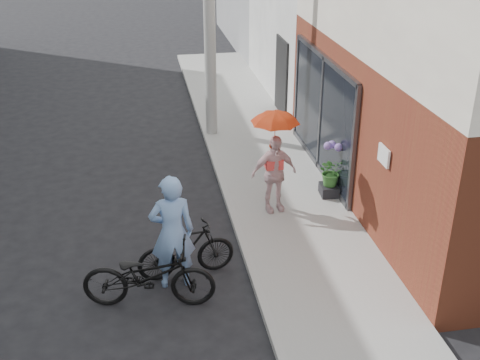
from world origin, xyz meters
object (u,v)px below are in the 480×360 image
object	(u,v)px
bike_right	(186,250)
kimono_woman	(274,174)
officer	(172,232)
bike_left	(149,276)
planter	(330,190)

from	to	relation	value
bike_right	kimono_woman	bearing A→B (deg)	-54.03
officer	bike_right	world-z (taller)	officer
bike_right	kimono_woman	size ratio (longest dim) A/B	1.05
bike_left	planter	size ratio (longest dim) A/B	4.87
bike_right	kimono_woman	xyz separation A→B (m)	(1.83, 1.73, 0.40)
bike_left	bike_right	xyz separation A→B (m)	(0.62, 0.66, -0.04)
officer	bike_left	world-z (taller)	officer
officer	kimono_woman	bearing A→B (deg)	-139.06
planter	officer	bearing A→B (deg)	-144.88
bike_left	kimono_woman	bearing A→B (deg)	-36.17
officer	kimono_woman	size ratio (longest dim) A/B	1.26
bike_left	bike_right	bearing A→B (deg)	-33.56
bike_right	planter	size ratio (longest dim) A/B	3.90
officer	planter	xyz separation A→B (m)	(3.32, 2.34, -0.73)
officer	kimono_woman	distance (m)	2.82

